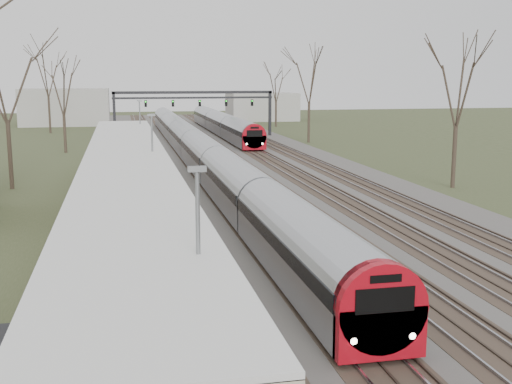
# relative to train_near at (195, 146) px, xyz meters

# --- Properties ---
(track_bed) EXTENTS (24.00, 160.00, 0.22)m
(track_bed) POSITION_rel_train_near_xyz_m (2.76, -5.62, -1.42)
(track_bed) COLOR #474442
(track_bed) RESTS_ON ground
(platform) EXTENTS (3.50, 69.00, 1.00)m
(platform) POSITION_rel_train_near_xyz_m (-6.55, -23.12, -0.98)
(platform) COLOR #9E9B93
(platform) RESTS_ON ground
(canopy) EXTENTS (4.10, 50.00, 3.11)m
(canopy) POSITION_rel_train_near_xyz_m (-6.55, -27.64, 2.45)
(canopy) COLOR slate
(canopy) RESTS_ON platform
(signal_gantry) EXTENTS (21.00, 0.59, 6.08)m
(signal_gantry) POSITION_rel_train_near_xyz_m (2.79, 24.37, 3.43)
(signal_gantry) COLOR black
(signal_gantry) RESTS_ON ground
(tree_west_far) EXTENTS (5.50, 5.50, 11.33)m
(tree_west_far) POSITION_rel_train_near_xyz_m (-14.50, -12.62, 6.54)
(tree_west_far) COLOR #2D231C
(tree_west_far) RESTS_ON ground
(tree_east_far) EXTENTS (5.00, 5.00, 10.30)m
(tree_east_far) POSITION_rel_train_near_xyz_m (16.50, -18.62, 5.81)
(tree_east_far) COLOR #2D231C
(tree_east_far) RESTS_ON ground
(train_near) EXTENTS (2.62, 90.21, 3.05)m
(train_near) POSITION_rel_train_near_xyz_m (0.00, 0.00, 0.00)
(train_near) COLOR #A3A6AD
(train_near) RESTS_ON ground
(train_far) EXTENTS (2.62, 45.21, 3.05)m
(train_far) POSITION_rel_train_near_xyz_m (7.00, 28.12, 0.00)
(train_far) COLOR #A3A6AD
(train_far) RESTS_ON ground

